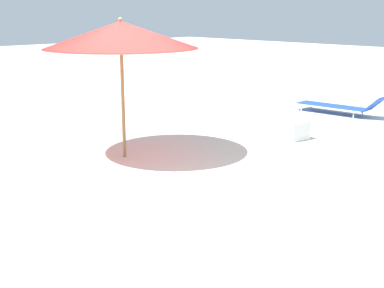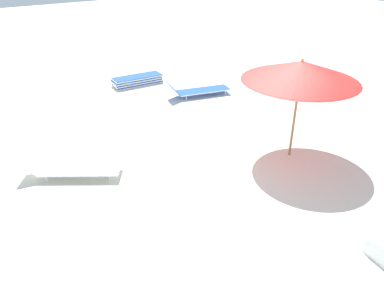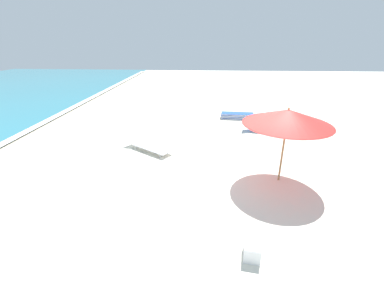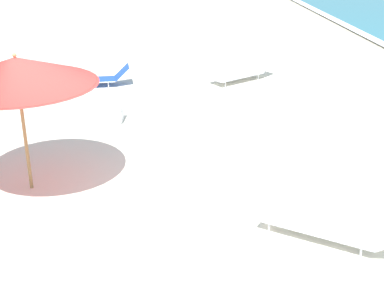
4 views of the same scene
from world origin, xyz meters
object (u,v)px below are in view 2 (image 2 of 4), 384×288
(cooler_box, at_px, (383,249))
(sun_lounger_near_water_right, at_px, (197,90))
(lounger_stack, at_px, (137,80))
(beach_umbrella, at_px, (301,71))
(sun_lounger_near_water_left, at_px, (70,168))

(cooler_box, bearing_deg, sun_lounger_near_water_right, 175.03)
(lounger_stack, bearing_deg, beach_umbrella, -170.69)
(lounger_stack, bearing_deg, sun_lounger_near_water_left, 142.80)
(beach_umbrella, relative_size, lounger_stack, 1.38)
(sun_lounger_near_water_right, bearing_deg, lounger_stack, 41.47)
(lounger_stack, height_order, sun_lounger_near_water_right, sun_lounger_near_water_right)
(sun_lounger_near_water_left, distance_m, sun_lounger_near_water_right, 5.84)
(lounger_stack, bearing_deg, sun_lounger_near_water_right, -148.93)
(lounger_stack, distance_m, cooler_box, 10.17)
(sun_lounger_near_water_left, height_order, cooler_box, sun_lounger_near_water_left)
(beach_umbrella, distance_m, cooler_box, 4.04)
(sun_lounger_near_water_left, bearing_deg, sun_lounger_near_water_right, -30.49)
(sun_lounger_near_water_left, bearing_deg, beach_umbrella, -80.02)
(sun_lounger_near_water_left, height_order, sun_lounger_near_water_right, sun_lounger_near_water_right)
(cooler_box, bearing_deg, sun_lounger_near_water_left, -139.46)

